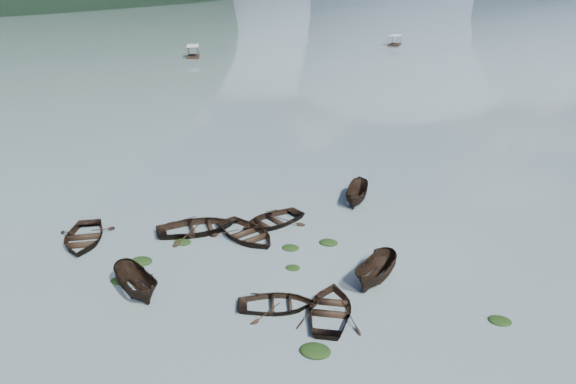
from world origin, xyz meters
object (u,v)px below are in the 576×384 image
(rowboat_3, at_px, (331,313))
(pontoon_centre, at_px, (395,45))
(pontoon_left, at_px, (193,57))
(rowboat_0, at_px, (84,242))

(rowboat_3, relative_size, pontoon_centre, 0.67)
(pontoon_left, relative_size, pontoon_centre, 0.98)
(rowboat_3, bearing_deg, pontoon_centre, -92.96)
(rowboat_0, height_order, rowboat_3, rowboat_0)
(pontoon_left, bearing_deg, rowboat_0, -92.65)
(pontoon_centre, bearing_deg, pontoon_left, -133.65)
(rowboat_0, xyz_separation_m, rowboat_3, (16.15, -3.08, 0.00))
(rowboat_3, xyz_separation_m, pontoon_centre, (-8.29, 123.02, 0.00))
(rowboat_0, height_order, pontoon_left, pontoon_left)
(pontoon_left, xyz_separation_m, pontoon_centre, (40.51, 37.49, 0.00))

